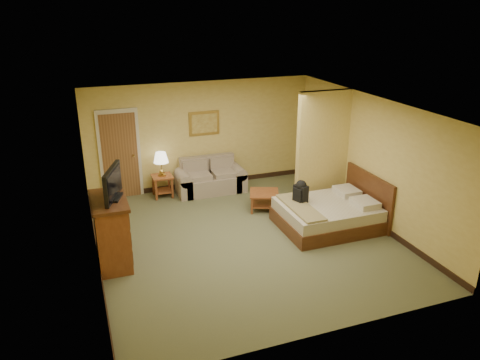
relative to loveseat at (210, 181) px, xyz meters
name	(u,v)px	position (x,y,z in m)	size (l,w,h in m)	color
floor	(244,238)	(-0.08, -2.57, -0.27)	(6.00, 6.00, 0.00)	brown
ceiling	(245,106)	(-0.08, -2.57, 2.33)	(6.00, 6.00, 0.00)	white
back_wall	(201,135)	(-0.08, 0.43, 1.03)	(5.50, 0.02, 2.60)	#D6BA5B
left_wall	(90,195)	(-2.83, -2.57, 1.03)	(0.02, 6.00, 2.60)	#D6BA5B
right_wall	(371,160)	(2.67, -2.57, 1.03)	(0.02, 6.00, 2.60)	#D6BA5B
partition	(322,150)	(2.07, -1.65, 1.03)	(1.20, 0.15, 2.60)	#D6BA5B
door	(120,155)	(-2.03, 0.39, 0.76)	(0.94, 0.16, 2.10)	beige
baseboard	(203,183)	(-0.08, 0.42, -0.21)	(5.50, 0.02, 0.12)	black
loveseat	(210,181)	(0.00, 0.00, 0.00)	(1.64, 0.76, 0.83)	gray
side_table	(162,183)	(-1.15, 0.08, 0.07)	(0.47, 0.47, 0.52)	brown
table_lamp	(161,158)	(-1.15, 0.08, 0.68)	(0.34, 0.34, 0.57)	#B69343
coffee_table	(264,197)	(0.81, -1.42, 0.02)	(0.81, 0.81, 0.40)	brown
wall_picture	(204,123)	(0.00, 0.40, 1.33)	(0.75, 0.04, 0.58)	#B78E3F
dresser	(112,231)	(-2.55, -2.62, 0.34)	(0.60, 1.14, 1.21)	brown
tv	(113,184)	(-2.45, -2.62, 1.20)	(0.37, 0.86, 0.54)	black
bed	(330,214)	(1.74, -2.67, 0.01)	(1.93, 1.61, 1.04)	#462210
backpack	(301,191)	(1.20, -2.39, 0.49)	(0.27, 0.32, 0.47)	black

